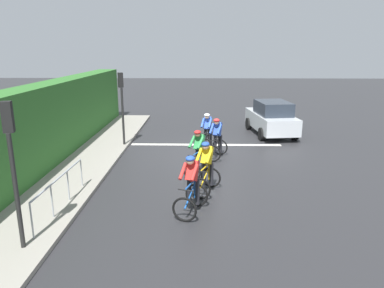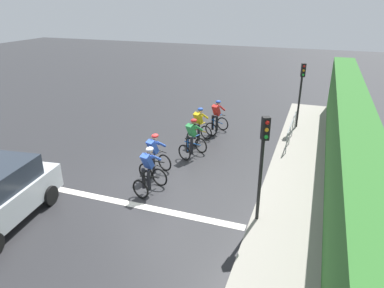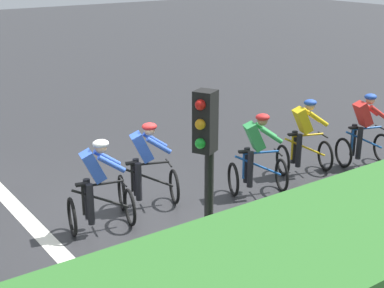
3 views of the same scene
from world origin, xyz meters
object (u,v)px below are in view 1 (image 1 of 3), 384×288
at_px(cyclist_second, 206,168).
at_px(car_silver, 271,118).
at_px(cyclist_mid, 199,154).
at_px(cyclist_trailing, 207,133).
at_px(cyclist_fourth, 217,139).
at_px(traffic_light_far_junction, 12,155).
at_px(cyclist_lead, 191,186).
at_px(traffic_light_near_crossing, 122,98).
at_px(pedestrian_railing_kerbside, 60,185).

bearing_deg(cyclist_second, car_silver, -113.76).
height_order(cyclist_mid, cyclist_trailing, same).
distance_m(cyclist_fourth, traffic_light_far_junction, 8.59).
height_order(cyclist_mid, traffic_light_far_junction, traffic_light_far_junction).
xyz_separation_m(cyclist_lead, car_silver, (-3.92, -9.40, 0.08)).
height_order(cyclist_second, car_silver, car_silver).
relative_size(cyclist_fourth, traffic_light_far_junction, 0.50).
xyz_separation_m(cyclist_fourth, car_silver, (-3.01, -4.26, 0.08)).
bearing_deg(cyclist_fourth, traffic_light_near_crossing, -22.15).
height_order(car_silver, traffic_light_near_crossing, traffic_light_near_crossing).
height_order(cyclist_lead, car_silver, car_silver).
height_order(cyclist_fourth, cyclist_trailing, same).
distance_m(cyclist_lead, car_silver, 10.19).
height_order(cyclist_second, cyclist_fourth, same).
bearing_deg(cyclist_trailing, traffic_light_far_junction, 63.02).
bearing_deg(traffic_light_far_junction, cyclist_mid, -127.61).
relative_size(cyclist_mid, cyclist_trailing, 1.00).
bearing_deg(cyclist_mid, traffic_light_near_crossing, -47.91).
relative_size(cyclist_trailing, traffic_light_far_junction, 0.50).
xyz_separation_m(cyclist_mid, traffic_light_near_crossing, (3.45, -3.82, 1.43)).
height_order(cyclist_mid, traffic_light_near_crossing, traffic_light_near_crossing).
relative_size(cyclist_second, cyclist_trailing, 1.00).
bearing_deg(cyclist_second, cyclist_trailing, -91.42).
height_order(cyclist_second, traffic_light_near_crossing, traffic_light_near_crossing).
height_order(cyclist_lead, cyclist_mid, same).
bearing_deg(cyclist_mid, pedestrian_railing_kerbside, 39.21).
height_order(cyclist_mid, cyclist_fourth, same).
relative_size(cyclist_fourth, traffic_light_near_crossing, 0.50).
bearing_deg(pedestrian_railing_kerbside, cyclist_mid, -140.79).
bearing_deg(cyclist_lead, cyclist_second, -106.11).
xyz_separation_m(cyclist_trailing, pedestrian_railing_kerbside, (4.11, 6.34, -0.02)).
bearing_deg(cyclist_fourth, pedestrian_railing_kerbside, 49.10).
xyz_separation_m(cyclist_lead, cyclist_trailing, (-0.54, -6.32, 0.00)).
distance_m(cyclist_lead, cyclist_mid, 3.04).
distance_m(cyclist_lead, traffic_light_far_junction, 4.41).
height_order(cyclist_lead, pedestrian_railing_kerbside, cyclist_lead).
relative_size(car_silver, traffic_light_far_junction, 1.28).
bearing_deg(car_silver, cyclist_second, 66.24).
height_order(cyclist_trailing, traffic_light_near_crossing, traffic_light_near_crossing).
distance_m(cyclist_trailing, traffic_light_near_crossing, 4.10).
xyz_separation_m(cyclist_second, pedestrian_railing_kerbside, (3.98, 1.48, -0.02)).
bearing_deg(cyclist_trailing, traffic_light_near_crossing, -7.91).
bearing_deg(cyclist_trailing, cyclist_lead, 85.10).
bearing_deg(traffic_light_far_junction, car_silver, -123.74).
xyz_separation_m(car_silver, pedestrian_railing_kerbside, (7.48, 9.42, -0.09)).
relative_size(cyclist_fourth, cyclist_trailing, 1.00).
xyz_separation_m(cyclist_fourth, pedestrian_railing_kerbside, (4.47, 5.17, -0.02)).
distance_m(cyclist_lead, traffic_light_near_crossing, 7.72).
distance_m(cyclist_lead, cyclist_trailing, 6.34).
relative_size(cyclist_second, car_silver, 0.39).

